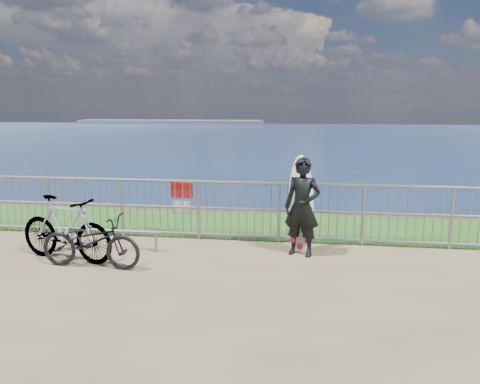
# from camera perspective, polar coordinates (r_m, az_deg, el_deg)

# --- Properties ---
(grass_strip) EXTENTS (120.00, 120.00, 0.00)m
(grass_strip) POSITION_cam_1_polar(r_m,az_deg,el_deg) (9.86, -0.73, -4.01)
(grass_strip) COLOR #205517
(grass_strip) RESTS_ON ground
(seascape) EXTENTS (260.00, 260.00, 5.00)m
(seascape) POSITION_cam_1_polar(r_m,az_deg,el_deg) (160.84, -8.37, 8.23)
(seascape) COLOR brown
(seascape) RESTS_ON ground
(railing) EXTENTS (10.06, 0.10, 1.13)m
(railing) POSITION_cam_1_polar(r_m,az_deg,el_deg) (8.67, -1.80, -2.19)
(railing) COLOR gray
(railing) RESTS_ON ground
(surfer) EXTENTS (0.69, 0.55, 1.65)m
(surfer) POSITION_cam_1_polar(r_m,az_deg,el_deg) (7.83, 7.60, -1.83)
(surfer) COLOR black
(surfer) RESTS_ON ground
(surfboard) EXTENTS (0.49, 0.45, 1.67)m
(surfboard) POSITION_cam_1_polar(r_m,az_deg,el_deg) (8.08, 7.44, -1.86)
(surfboard) COLOR white
(surfboard) RESTS_ON ground
(bicycle_near) EXTENTS (1.63, 0.62, 0.84)m
(bicycle_near) POSITION_cam_1_polar(r_m,az_deg,el_deg) (7.62, -17.75, -5.74)
(bicycle_near) COLOR black
(bicycle_near) RESTS_ON ground
(bicycle_far) EXTENTS (1.85, 0.91, 1.07)m
(bicycle_far) POSITION_cam_1_polar(r_m,az_deg,el_deg) (8.05, -20.48, -4.21)
(bicycle_far) COLOR black
(bicycle_far) RESTS_ON ground
(bike_rack) EXTENTS (1.73, 0.05, 0.36)m
(bike_rack) POSITION_cam_1_polar(r_m,az_deg,el_deg) (8.44, -15.19, -4.89)
(bike_rack) COLOR gray
(bike_rack) RESTS_ON ground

